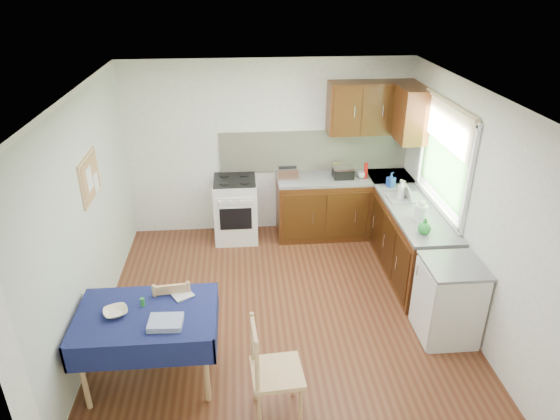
{
  "coord_description": "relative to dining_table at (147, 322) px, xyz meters",
  "views": [
    {
      "loc": [
        -0.41,
        -4.64,
        3.56
      ],
      "look_at": [
        0.01,
        0.26,
        1.17
      ],
      "focal_mm": 32.0,
      "sensor_mm": 36.0,
      "label": 1
    }
  ],
  "objects": [
    {
      "name": "floor",
      "position": [
        1.31,
        0.92,
        -0.66
      ],
      "size": [
        4.2,
        4.2,
        0.0
      ],
      "primitive_type": "plane",
      "color": "#4E2514",
      "rests_on": "ground"
    },
    {
      "name": "ceiling",
      "position": [
        1.31,
        0.92,
        1.84
      ],
      "size": [
        4.0,
        4.2,
        0.02
      ],
      "primitive_type": "cube",
      "color": "white",
      "rests_on": "wall_back"
    },
    {
      "name": "wall_back",
      "position": [
        1.31,
        3.02,
        0.59
      ],
      "size": [
        4.0,
        0.02,
        2.5
      ],
      "primitive_type": "cube",
      "color": "white",
      "rests_on": "ground"
    },
    {
      "name": "wall_front",
      "position": [
        1.31,
        -1.18,
        0.59
      ],
      "size": [
        4.0,
        0.02,
        2.5
      ],
      "primitive_type": "cube",
      "color": "white",
      "rests_on": "ground"
    },
    {
      "name": "wall_left",
      "position": [
        -0.69,
        0.92,
        0.59
      ],
      "size": [
        0.02,
        4.2,
        2.5
      ],
      "primitive_type": "cube",
      "color": "silver",
      "rests_on": "ground"
    },
    {
      "name": "wall_right",
      "position": [
        3.31,
        0.92,
        0.59
      ],
      "size": [
        0.02,
        4.2,
        2.5
      ],
      "primitive_type": "cube",
      "color": "white",
      "rests_on": "ground"
    },
    {
      "name": "base_cabinets",
      "position": [
        2.66,
        2.18,
        -0.23
      ],
      "size": [
        1.9,
        2.3,
        0.86
      ],
      "color": "#311C08",
      "rests_on": "ground"
    },
    {
      "name": "worktop_back",
      "position": [
        2.36,
        2.72,
        0.22
      ],
      "size": [
        1.9,
        0.6,
        0.04
      ],
      "primitive_type": "cube",
      "color": "slate",
      "rests_on": "base_cabinets"
    },
    {
      "name": "worktop_right",
      "position": [
        3.01,
        1.57,
        0.22
      ],
      "size": [
        0.6,
        1.7,
        0.04
      ],
      "primitive_type": "cube",
      "color": "slate",
      "rests_on": "base_cabinets"
    },
    {
      "name": "worktop_corner",
      "position": [
        3.01,
        2.72,
        0.22
      ],
      "size": [
        0.6,
        0.6,
        0.04
      ],
      "primitive_type": "cube",
      "color": "slate",
      "rests_on": "base_cabinets"
    },
    {
      "name": "splashback",
      "position": [
        1.96,
        3.01,
        0.54
      ],
      "size": [
        2.7,
        0.02,
        0.6
      ],
      "primitive_type": "cube",
      "color": "beige",
      "rests_on": "wall_back"
    },
    {
      "name": "upper_cabinets",
      "position": [
        2.83,
        2.72,
        1.19
      ],
      "size": [
        1.2,
        0.85,
        0.7
      ],
      "color": "#311C08",
      "rests_on": "wall_back"
    },
    {
      "name": "stove",
      "position": [
        0.81,
        2.72,
        -0.2
      ],
      "size": [
        0.6,
        0.61,
        0.92
      ],
      "color": "white",
      "rests_on": "ground"
    },
    {
      "name": "window",
      "position": [
        3.28,
        1.62,
        0.99
      ],
      "size": [
        0.04,
        1.48,
        1.26
      ],
      "color": "#2A5724",
      "rests_on": "wall_right"
    },
    {
      "name": "fridge",
      "position": [
        3.01,
        0.37,
        -0.22
      ],
      "size": [
        0.58,
        0.6,
        0.89
      ],
      "color": "white",
      "rests_on": "ground"
    },
    {
      "name": "corkboard",
      "position": [
        -0.66,
        1.22,
        0.94
      ],
      "size": [
        0.04,
        0.62,
        0.47
      ],
      "color": "tan",
      "rests_on": "wall_left"
    },
    {
      "name": "dining_table",
      "position": [
        0.0,
        0.0,
        0.0
      ],
      "size": [
        1.26,
        0.86,
        0.76
      ],
      "rotation": [
        0.0,
        0.0,
        -0.12
      ],
      "color": "#101342",
      "rests_on": "ground"
    },
    {
      "name": "chair_far",
      "position": [
        0.19,
        0.39,
        -0.19
      ],
      "size": [
        0.43,
        0.43,
        0.89
      ],
      "rotation": [
        0.0,
        0.0,
        3.24
      ],
      "color": "tan",
      "rests_on": "ground"
    },
    {
      "name": "chair_near",
      "position": [
        1.09,
        -0.53,
        -0.14
      ],
      "size": [
        0.46,
        0.46,
        0.98
      ],
      "rotation": [
        0.0,
        0.0,
        1.64
      ],
      "color": "tan",
      "rests_on": "ground"
    },
    {
      "name": "toaster",
      "position": [
        1.54,
        2.63,
        0.34
      ],
      "size": [
        0.29,
        0.18,
        0.22
      ],
      "rotation": [
        0.0,
        0.0,
        0.21
      ],
      "color": "silver",
      "rests_on": "worktop_back"
    },
    {
      "name": "sandwich_press",
      "position": [
        2.33,
        2.7,
        0.32
      ],
      "size": [
        0.28,
        0.24,
        0.16
      ],
      "rotation": [
        0.0,
        0.0,
        -0.05
      ],
      "color": "black",
      "rests_on": "worktop_back"
    },
    {
      "name": "sauce_bottle",
      "position": [
        2.64,
        2.64,
        0.35
      ],
      "size": [
        0.05,
        0.05,
        0.23
      ],
      "primitive_type": "cylinder",
      "color": "#B5120E",
      "rests_on": "worktop_back"
    },
    {
      "name": "yellow_packet",
      "position": [
        2.27,
        2.86,
        0.31
      ],
      "size": [
        0.12,
        0.09,
        0.14
      ],
      "primitive_type": "cube",
      "rotation": [
        0.0,
        0.0,
        -0.14
      ],
      "color": "yellow",
      "rests_on": "worktop_back"
    },
    {
      "name": "dish_rack",
      "position": [
        2.98,
        1.92,
        0.26
      ],
      "size": [
        0.44,
        0.34,
        0.21
      ],
      "rotation": [
        0.0,
        0.0,
        0.31
      ],
      "color": "#939498",
      "rests_on": "worktop_right"
    },
    {
      "name": "kettle",
      "position": [
        2.97,
        1.33,
        0.35
      ],
      "size": [
        0.15,
        0.15,
        0.25
      ],
      "color": "white",
      "rests_on": "worktop_right"
    },
    {
      "name": "cup",
      "position": [
        2.58,
        2.66,
        0.29
      ],
      "size": [
        0.12,
        0.12,
        0.09
      ],
      "primitive_type": "imported",
      "rotation": [
        0.0,
        0.0,
        -0.05
      ],
      "color": "silver",
      "rests_on": "worktop_back"
    },
    {
      "name": "soap_bottle_a",
      "position": [
        2.91,
        1.9,
        0.37
      ],
      "size": [
        0.14,
        0.14,
        0.27
      ],
      "primitive_type": "imported",
      "rotation": [
        0.0,
        0.0,
        0.66
      ],
      "color": "white",
      "rests_on": "worktop_right"
    },
    {
      "name": "soap_bottle_b",
      "position": [
        2.91,
        2.32,
        0.34
      ],
      "size": [
        0.12,
        0.12,
        0.2
      ],
      "primitive_type": "imported",
      "rotation": [
        0.0,
        0.0,
        2.04
      ],
      "color": "#1B439D",
      "rests_on": "worktop_right"
    },
    {
      "name": "soap_bottle_c",
      "position": [
        2.9,
        1.0,
        0.33
      ],
      "size": [
        0.18,
        0.18,
        0.19
      ],
      "primitive_type": "imported",
      "rotation": [
        0.0,
        0.0,
        3.41
      ],
      "color": "green",
      "rests_on": "worktop_right"
    },
    {
      "name": "plate_bowl",
      "position": [
        -0.26,
        -0.0,
        0.13
      ],
      "size": [
        0.27,
        0.27,
        0.05
      ],
      "primitive_type": "imported",
      "rotation": [
        0.0,
        0.0,
        0.36
      ],
      "color": "#F0E3C5",
      "rests_on": "dining_table"
    },
    {
      "name": "book",
      "position": [
        0.21,
        0.22,
        0.11
      ],
      "size": [
        0.28,
        0.3,
        0.02
      ],
      "primitive_type": "imported",
      "rotation": [
        0.0,
        0.0,
        0.53
      ],
      "color": "white",
      "rests_on": "dining_table"
    },
    {
      "name": "spice_jar",
      "position": [
        -0.04,
        0.11,
        0.15
      ],
      "size": [
        0.04,
        0.04,
        0.08
      ],
      "primitive_type": "cylinder",
      "color": "#268B30",
      "rests_on": "dining_table"
    },
    {
      "name": "tea_towel",
      "position": [
        0.2,
        -0.19,
        0.13
      ],
      "size": [
        0.3,
        0.24,
        0.05
      ],
      "primitive_type": "cube",
      "rotation": [
        0.0,
        0.0,
        -0.04
      ],
      "color": "#274092",
      "rests_on": "dining_table"
    }
  ]
}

